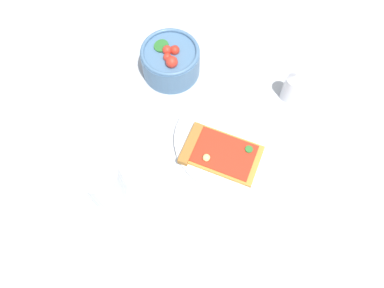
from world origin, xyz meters
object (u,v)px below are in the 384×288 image
(soda_glass, at_px, (103,183))
(paper_napkin, at_px, (150,286))
(plate, at_px, (228,140))
(salad_bowl, at_px, (171,61))
(pepper_shaker, at_px, (291,86))
(pizza_slice_main, at_px, (217,152))

(soda_glass, relative_size, paper_napkin, 0.65)
(plate, distance_m, salad_bowl, 0.22)
(pepper_shaker, bearing_deg, pizza_slice_main, 44.91)
(salad_bowl, height_order, soda_glass, soda_glass)
(salad_bowl, xyz_separation_m, pepper_shaker, (-0.26, 0.05, 0.00))
(pizza_slice_main, distance_m, salad_bowl, 0.23)
(paper_napkin, distance_m, pepper_shaker, 0.49)
(plate, height_order, pepper_shaker, pepper_shaker)
(plate, xyz_separation_m, soda_glass, (0.23, 0.12, 0.04))
(pizza_slice_main, bearing_deg, paper_napkin, 67.06)
(soda_glass, bearing_deg, paper_napkin, 120.44)
(plate, xyz_separation_m, pepper_shaker, (-0.13, -0.12, 0.03))
(salad_bowl, height_order, pepper_shaker, salad_bowl)
(plate, relative_size, soda_glass, 2.19)
(pizza_slice_main, distance_m, paper_napkin, 0.28)
(soda_glass, xyz_separation_m, paper_napkin, (-0.10, 0.17, -0.05))
(paper_napkin, xyz_separation_m, pepper_shaker, (-0.26, -0.41, 0.04))
(plate, xyz_separation_m, pizza_slice_main, (0.02, 0.03, 0.01))
(salad_bowl, relative_size, paper_napkin, 0.83)
(plate, bearing_deg, pepper_shaker, -137.52)
(paper_napkin, bearing_deg, soda_glass, -59.56)
(salad_bowl, bearing_deg, paper_napkin, 90.00)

